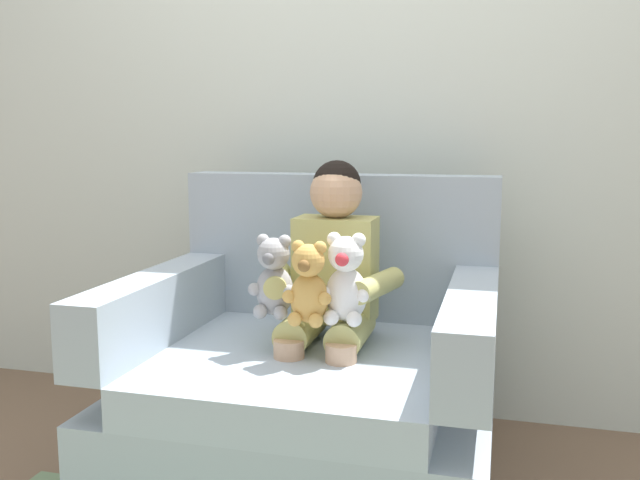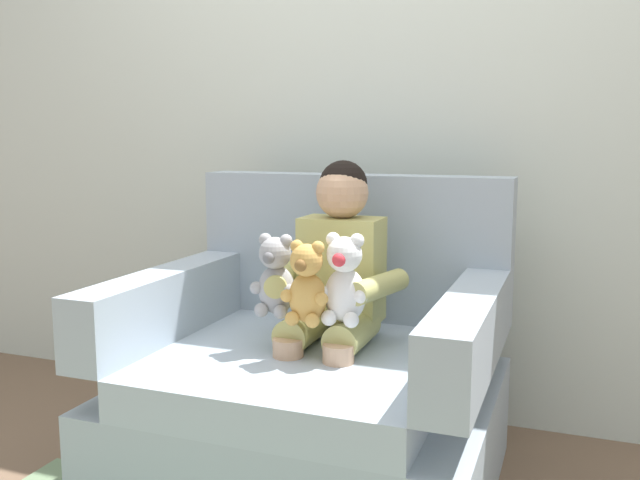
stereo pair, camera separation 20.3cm
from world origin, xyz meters
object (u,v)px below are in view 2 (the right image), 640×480
at_px(armchair, 316,386).
at_px(plush_honey, 307,285).
at_px(plush_white, 344,281).
at_px(plush_grey, 276,277).
at_px(seated_child, 335,277).

relative_size(armchair, plush_honey, 4.56).
relative_size(armchair, plush_white, 4.20).
xyz_separation_m(plush_honey, plush_white, (0.10, 0.04, 0.01)).
relative_size(plush_grey, plush_white, 0.94).
relative_size(seated_child, plush_honey, 3.32).
xyz_separation_m(seated_child, plush_grey, (-0.14, -0.14, 0.02)).
bearing_deg(plush_white, armchair, 157.67).
bearing_deg(plush_white, plush_honey, -139.95).
bearing_deg(seated_child, plush_honey, -88.83).
bearing_deg(seated_child, plush_white, -54.76).
bearing_deg(plush_honey, plush_white, 45.13).
distance_m(seated_child, plush_honey, 0.20).
xyz_separation_m(plush_honey, plush_grey, (-0.13, 0.06, 0.00)).
xyz_separation_m(plush_grey, plush_white, (0.23, -0.01, 0.01)).
bearing_deg(armchair, plush_grey, -134.81).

